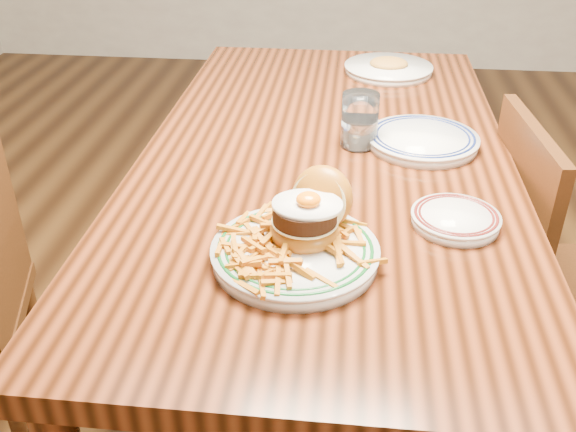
# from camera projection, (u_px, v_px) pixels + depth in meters

# --- Properties ---
(floor) EXTENTS (6.00, 6.00, 0.00)m
(floor) POSITION_uv_depth(u_px,v_px,m) (318.00, 383.00, 1.88)
(floor) COLOR black
(floor) RESTS_ON ground
(table) EXTENTS (0.85, 1.60, 0.75)m
(table) POSITION_uv_depth(u_px,v_px,m) (325.00, 184.00, 1.54)
(table) COLOR black
(table) RESTS_ON floor
(chair_right) EXTENTS (0.43, 0.43, 0.85)m
(chair_right) POSITION_uv_depth(u_px,v_px,m) (551.00, 278.00, 1.56)
(chair_right) COLOR #3D200C
(chair_right) RESTS_ON floor
(main_plate) EXTENTS (0.29, 0.31, 0.14)m
(main_plate) POSITION_uv_depth(u_px,v_px,m) (300.00, 238.00, 1.11)
(main_plate) COLOR silver
(main_plate) RESTS_ON table
(side_plate) EXTENTS (0.17, 0.17, 0.03)m
(side_plate) POSITION_uv_depth(u_px,v_px,m) (456.00, 218.00, 1.21)
(side_plate) COLOR silver
(side_plate) RESTS_ON table
(rear_plate) EXTENTS (0.26, 0.26, 0.03)m
(rear_plate) POSITION_uv_depth(u_px,v_px,m) (422.00, 139.00, 1.51)
(rear_plate) COLOR silver
(rear_plate) RESTS_ON table
(water_glass) EXTENTS (0.09, 0.09, 0.13)m
(water_glass) POSITION_uv_depth(u_px,v_px,m) (359.00, 124.00, 1.49)
(water_glass) COLOR white
(water_glass) RESTS_ON table
(far_plate) EXTENTS (0.27, 0.27, 0.05)m
(far_plate) POSITION_uv_depth(u_px,v_px,m) (388.00, 68.00, 1.96)
(far_plate) COLOR silver
(far_plate) RESTS_ON table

